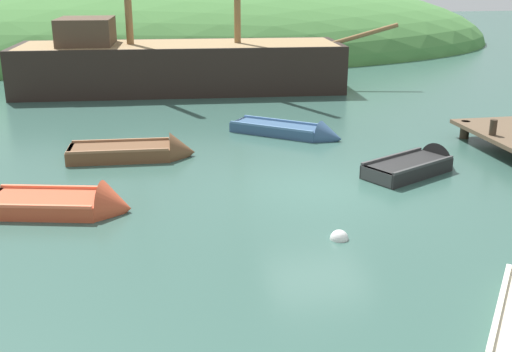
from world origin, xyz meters
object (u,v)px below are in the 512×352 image
at_px(rowboat_portside, 72,207).
at_px(rowboat_outer_right, 294,133).
at_px(sailing_ship, 177,73).
at_px(buoy_white, 339,239).
at_px(rowboat_center, 419,167).
at_px(rowboat_outer_left, 141,154).

bearing_deg(rowboat_portside, rowboat_outer_right, 53.83).
distance_m(sailing_ship, buoy_white, 16.51).
xyz_separation_m(sailing_ship, rowboat_portside, (-3.20, -13.89, -0.67)).
height_order(sailing_ship, rowboat_portside, sailing_ship).
xyz_separation_m(rowboat_center, rowboat_portside, (-8.67, -1.28, -0.02)).
bearing_deg(buoy_white, sailing_ship, 97.32).
bearing_deg(rowboat_center, rowboat_portside, 160.66).
relative_size(sailing_ship, rowboat_center, 5.27).
relative_size(sailing_ship, rowboat_portside, 4.93).
distance_m(sailing_ship, rowboat_outer_left, 10.21).
xyz_separation_m(rowboat_outer_left, rowboat_portside, (-1.53, -3.84, -0.02)).
height_order(rowboat_outer_right, rowboat_portside, rowboat_portside).
bearing_deg(rowboat_outer_right, sailing_ship, 148.36).
height_order(sailing_ship, rowboat_outer_right, sailing_ship).
height_order(rowboat_center, rowboat_portside, rowboat_portside).
bearing_deg(sailing_ship, rowboat_outer_left, -95.20).
relative_size(rowboat_outer_left, rowboat_outer_right, 1.01).
relative_size(rowboat_portside, buoy_white, 9.14).
bearing_deg(rowboat_outer_left, rowboat_portside, -108.60).
xyz_separation_m(rowboat_outer_left, rowboat_outer_right, (4.80, 1.56, -0.03)).
relative_size(rowboat_center, rowboat_outer_right, 0.89).
distance_m(rowboat_outer_right, rowboat_portside, 8.33).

